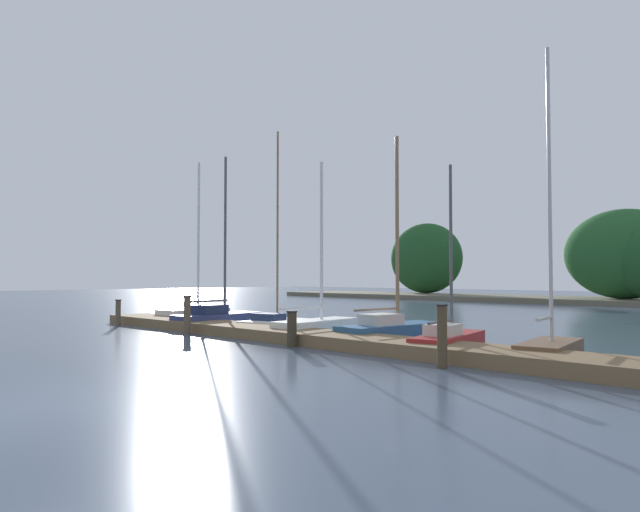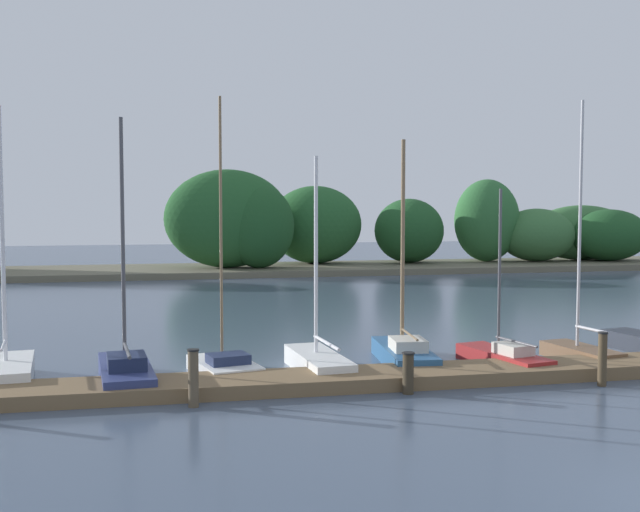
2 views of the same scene
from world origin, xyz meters
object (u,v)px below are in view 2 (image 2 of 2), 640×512
(sailboat_0, at_px, (6,368))
(sailboat_4, at_px, (403,350))
(mooring_piling_2, at_px, (408,373))
(sailboat_6, at_px, (579,347))
(mooring_piling_1, at_px, (193,378))
(sailboat_5, at_px, (502,356))
(mooring_piling_3, at_px, (602,359))
(sailboat_2, at_px, (223,363))
(sailboat_1, at_px, (125,370))
(sailboat_3, at_px, (317,360))

(sailboat_0, height_order, sailboat_4, sailboat_0)
(sailboat_0, distance_m, mooring_piling_2, 10.32)
(sailboat_6, height_order, mooring_piling_2, sailboat_6)
(mooring_piling_1, bearing_deg, sailboat_0, 143.74)
(sailboat_6, xyz_separation_m, mooring_piling_1, (-11.38, -2.91, 0.28))
(sailboat_5, xyz_separation_m, sailboat_6, (2.60, 0.32, 0.08))
(sailboat_5, xyz_separation_m, mooring_piling_3, (1.48, -2.69, 0.38))
(sailboat_2, xyz_separation_m, mooring_piling_2, (4.22, -3.03, 0.20))
(sailboat_0, relative_size, mooring_piling_1, 5.34)
(sailboat_1, height_order, mooring_piling_3, sailboat_1)
(mooring_piling_3, bearing_deg, sailboat_3, 155.67)
(sailboat_1, distance_m, mooring_piling_3, 12.16)
(sailboat_1, xyz_separation_m, mooring_piling_1, (1.60, -2.56, 0.28))
(sailboat_0, relative_size, sailboat_6, 0.93)
(sailboat_2, distance_m, sailboat_4, 5.23)
(sailboat_5, distance_m, mooring_piling_3, 3.09)
(sailboat_1, bearing_deg, sailboat_3, -91.09)
(sailboat_1, distance_m, sailboat_5, 10.37)
(mooring_piling_3, bearing_deg, sailboat_5, 118.89)
(sailboat_1, bearing_deg, mooring_piling_1, -153.60)
(sailboat_4, xyz_separation_m, mooring_piling_3, (4.09, -3.65, 0.31))
(sailboat_5, xyz_separation_m, mooring_piling_2, (-3.60, -2.44, 0.20))
(sailboat_0, distance_m, sailboat_5, 13.43)
(sailboat_0, bearing_deg, sailboat_2, -98.79)
(sailboat_0, xyz_separation_m, mooring_piling_1, (4.63, -3.39, 0.28))
(sailboat_6, height_order, mooring_piling_3, sailboat_6)
(mooring_piling_3, bearing_deg, sailboat_2, 160.59)
(sailboat_3, bearing_deg, mooring_piling_2, -153.98)
(sailboat_6, bearing_deg, sailboat_3, 80.78)
(mooring_piling_2, xyz_separation_m, mooring_piling_3, (5.09, -0.25, 0.18))
(sailboat_6, height_order, mooring_piling_1, sailboat_6)
(mooring_piling_2, bearing_deg, mooring_piling_1, -178.37)
(sailboat_3, bearing_deg, mooring_piling_3, -119.12)
(sailboat_1, relative_size, mooring_piling_1, 5.11)
(sailboat_4, bearing_deg, sailboat_1, 102.74)
(sailboat_6, distance_m, mooring_piling_1, 11.74)
(mooring_piling_2, distance_m, mooring_piling_3, 5.09)
(sailboat_2, xyz_separation_m, mooring_piling_1, (-0.95, -3.18, 0.35))
(sailboat_5, bearing_deg, sailboat_6, -95.10)
(sailboat_1, xyz_separation_m, sailboat_6, (12.97, 0.34, 0.00))
(sailboat_4, height_order, mooring_piling_3, sailboat_4)
(mooring_piling_1, distance_m, mooring_piling_3, 10.26)
(sailboat_2, bearing_deg, mooring_piling_1, 150.78)
(sailboat_0, xyz_separation_m, sailboat_1, (3.03, -0.83, 0.00))
(sailboat_2, height_order, sailboat_5, sailboat_2)
(sailboat_0, xyz_separation_m, mooring_piling_2, (9.80, -3.25, 0.13))
(sailboat_0, height_order, sailboat_5, sailboat_0)
(sailboat_3, height_order, mooring_piling_2, sailboat_3)
(sailboat_2, bearing_deg, mooring_piling_2, -138.26)
(sailboat_6, distance_m, mooring_piling_2, 6.79)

